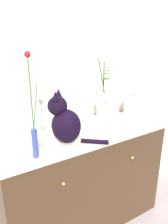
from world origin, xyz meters
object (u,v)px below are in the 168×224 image
Objects in this scene: vase_slim_green at (34,129)px; bowl_porcelain at (101,122)px; sideboard at (84,180)px; vase_glass_clear at (102,103)px; jar_lidded_porcelain at (132,104)px; cat_sitting at (65,121)px.

vase_slim_green reaches higher than bowl_porcelain.
bowl_porcelain reaches higher than sideboard.
vase_glass_clear reaches higher than jar_lidded_porcelain.
sideboard is 0.69m from vase_glass_clear.
vase_slim_green is at bearing -159.94° from cat_sitting.
cat_sitting is 0.77× the size of vase_glass_clear.
vase_slim_green is at bearing -162.43° from sideboard.
cat_sitting is 2.11× the size of bowl_porcelain.
sideboard is 2.80× the size of vase_glass_clear.
jar_lidded_porcelain is (0.36, 0.01, 0.10)m from bowl_porcelain.
bowl_porcelain is 0.38m from jar_lidded_porcelain.
sideboard is at bearing 17.57° from vase_slim_green.
sideboard is at bearing -166.98° from vase_glass_clear.
cat_sitting reaches higher than jar_lidded_porcelain.
cat_sitting is 0.59× the size of vase_slim_green.
sideboard is at bearing -173.96° from jar_lidded_porcelain.
cat_sitting is at bearing -166.44° from vase_glass_clear.
cat_sitting is 0.76m from jar_lidded_porcelain.
vase_glass_clear reaches higher than bowl_porcelain.
vase_slim_green reaches higher than cat_sitting.
sideboard is 0.80m from vase_slim_green.
jar_lidded_porcelain is at bearing 11.28° from vase_slim_green.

